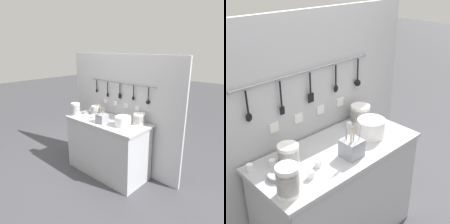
# 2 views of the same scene
# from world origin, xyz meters

# --- Properties ---
(counter) EXTENTS (1.27, 0.58, 0.85)m
(counter) POSITION_xyz_m (0.00, 0.00, 0.43)
(counter) COLOR #ADAFB5
(counter) RESTS_ON ground
(back_wall) EXTENTS (2.07, 0.09, 1.79)m
(back_wall) POSITION_xyz_m (0.00, 0.32, 0.90)
(back_wall) COLOR #B2B2B7
(back_wall) RESTS_ON ground
(bowl_stack_back_corner) EXTENTS (0.14, 0.14, 0.14)m
(bowl_stack_back_corner) POSITION_xyz_m (-0.35, 0.11, 0.92)
(bowl_stack_back_corner) COLOR white
(bowl_stack_back_corner) RESTS_ON counter
(bowl_stack_wide_centre) EXTENTS (0.13, 0.13, 0.20)m
(bowl_stack_wide_centre) POSITION_xyz_m (-0.54, -0.15, 0.95)
(bowl_stack_wide_centre) COLOR white
(bowl_stack_wide_centre) RESTS_ON counter
(bowl_stack_tall_left) EXTENTS (0.16, 0.16, 0.15)m
(bowl_stack_tall_left) POSITION_xyz_m (0.44, 0.18, 0.93)
(bowl_stack_tall_left) COLOR white
(bowl_stack_tall_left) RESTS_ON counter
(plate_stack) EXTENTS (0.22, 0.22, 0.14)m
(plate_stack) POSITION_xyz_m (0.33, -0.04, 0.92)
(plate_stack) COLOR white
(plate_stack) RESTS_ON counter
(steel_mixing_bowl) EXTENTS (0.12, 0.12, 0.03)m
(steel_mixing_bowl) POSITION_xyz_m (-0.49, 0.02, 0.87)
(steel_mixing_bowl) COLOR #93969E
(steel_mixing_bowl) RESTS_ON counter
(cutlery_caddy) EXTENTS (0.13, 0.13, 0.28)m
(cutlery_caddy) POSITION_xyz_m (0.02, -0.13, 0.92)
(cutlery_caddy) COLOR #93969E
(cutlery_caddy) RESTS_ON counter
(cup_edge_near) EXTENTS (0.04, 0.04, 0.05)m
(cup_edge_near) POSITION_xyz_m (-0.34, -0.12, 0.87)
(cup_edge_near) COLOR white
(cup_edge_near) RESTS_ON counter
(cup_centre) EXTENTS (0.04, 0.04, 0.05)m
(cup_centre) POSITION_xyz_m (-0.45, 0.15, 0.87)
(cup_centre) COLOR white
(cup_centre) RESTS_ON counter
(cup_front_right) EXTENTS (0.04, 0.04, 0.05)m
(cup_front_right) POSITION_xyz_m (-0.24, -0.06, 0.87)
(cup_front_right) COLOR white
(cup_front_right) RESTS_ON counter
(cup_front_left) EXTENTS (0.04, 0.04, 0.05)m
(cup_front_left) POSITION_xyz_m (-0.58, 0.21, 0.87)
(cup_front_left) COLOR white
(cup_front_left) RESTS_ON counter
(cup_mid_row) EXTENTS (0.04, 0.04, 0.05)m
(cup_mid_row) POSITION_xyz_m (0.30, 0.17, 0.87)
(cup_mid_row) COLOR white
(cup_mid_row) RESTS_ON counter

